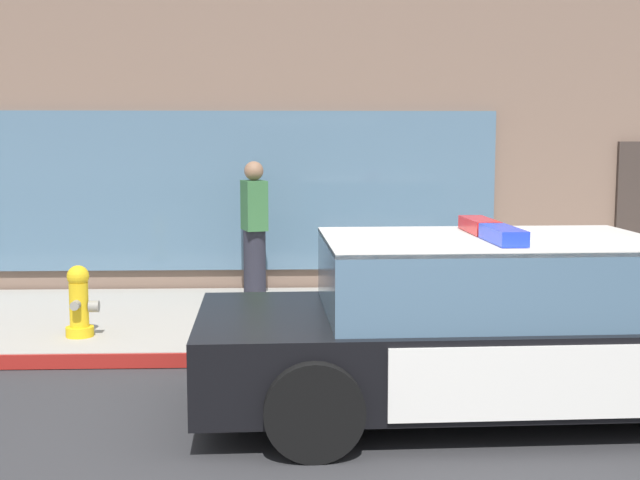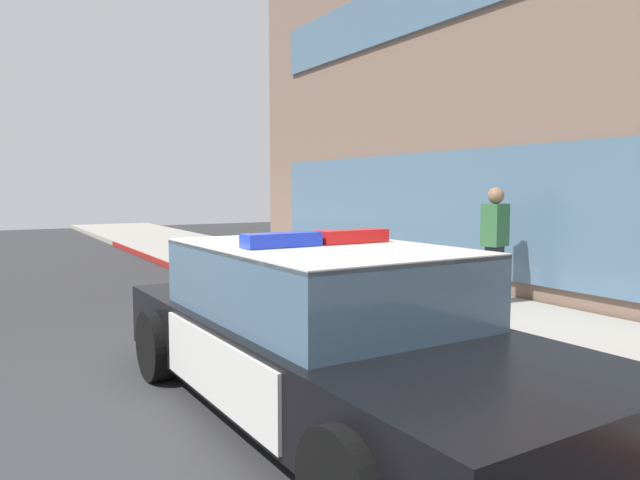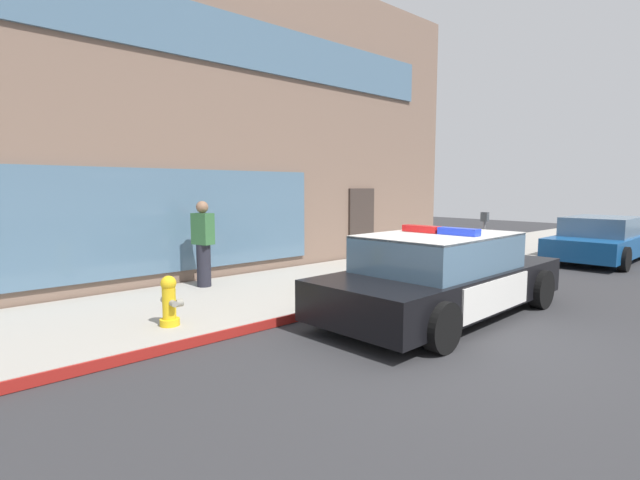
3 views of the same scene
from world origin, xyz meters
name	(u,v)px [view 3 (image 3 of 3)]	position (x,y,z in m)	size (l,w,h in m)	color
ground	(447,345)	(0.00, 0.00, 0.00)	(48.00, 48.00, 0.00)	#303033
sidewalk	(272,292)	(0.00, 3.96, 0.07)	(48.00, 3.43, 0.15)	#A39E93
curb_red_paint	(333,309)	(0.00, 2.23, 0.08)	(28.80, 0.04, 0.14)	maroon
storefront_building	(104,130)	(-0.97, 10.28, 3.68)	(18.09, 9.21, 7.36)	#7A6051
police_cruiser	(443,275)	(1.24, 0.89, 0.68)	(4.98, 2.24, 1.49)	black
fire_hydrant	(169,301)	(-2.57, 2.93, 0.50)	(0.34, 0.39, 0.73)	gold
car_down_street	(601,240)	(9.62, 1.07, 0.63)	(4.47, 2.18, 1.29)	#144C8C
pedestrian_on_sidewalk	(203,244)	(-0.89, 5.03, 1.01)	(0.36, 0.46, 1.71)	#23232D
parking_meter	(484,228)	(5.94, 2.71, 1.08)	(0.12, 0.18, 1.34)	slate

